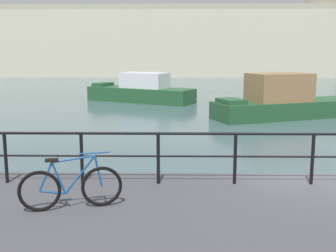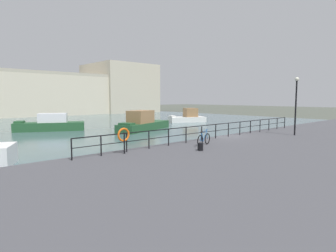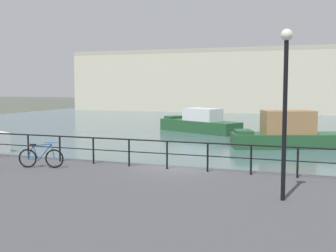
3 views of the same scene
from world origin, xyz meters
name	(u,v)px [view 3 (image 3 of 3)]	position (x,y,z in m)	size (l,w,h in m)	color
ground_plane	(177,193)	(0.00, 0.00, 0.00)	(240.00, 240.00, 0.00)	#4C5147
water_basin	(271,126)	(0.00, 30.20, 0.01)	(80.00, 60.00, 0.01)	#476066
quay_promenade	(94,231)	(0.00, -6.50, 0.55)	(56.00, 13.00, 1.10)	#47474C
moored_blue_motorboat	(200,123)	(-5.45, 22.25, 0.83)	(8.33, 5.77, 2.17)	#23512D
moored_white_yacht	(295,134)	(3.42, 14.85, 0.93)	(9.49, 5.55, 2.53)	#23512D
quay_railing	(129,148)	(-1.71, -0.75, 1.83)	(22.10, 0.07, 1.08)	black
parked_bicycle	(41,158)	(-4.73, -2.19, 1.49)	(1.73, 0.52, 0.98)	black
quay_lamp_post	(285,92)	(4.41, -3.90, 4.06)	(0.32, 0.32, 4.63)	black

